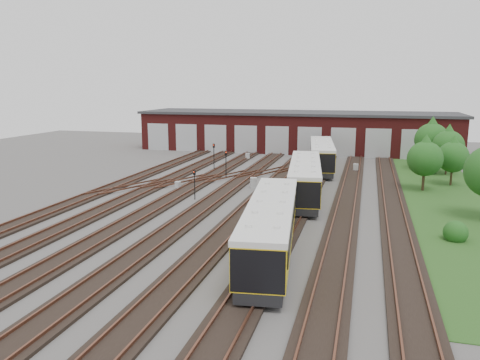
# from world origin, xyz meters

# --- Properties ---
(ground) EXTENTS (120.00, 120.00, 0.00)m
(ground) POSITION_xyz_m (0.00, 0.00, 0.00)
(ground) COLOR #4B4846
(ground) RESTS_ON ground
(track_network) EXTENTS (30.40, 70.00, 0.33)m
(track_network) POSITION_xyz_m (-0.17, 0.59, 0.11)
(track_network) COLOR black
(track_network) RESTS_ON ground
(maintenance_shed) EXTENTS (51.00, 12.50, 6.35)m
(maintenance_shed) POSITION_xyz_m (-0.01, 39.97, 3.20)
(maintenance_shed) COLOR #581616
(maintenance_shed) RESTS_ON ground
(grass_verge) EXTENTS (8.00, 55.00, 0.05)m
(grass_verge) POSITION_xyz_m (19.00, 10.00, 0.03)
(grass_verge) COLOR #214517
(grass_verge) RESTS_ON ground
(metro_train) EXTENTS (4.59, 47.48, 3.15)m
(metro_train) POSITION_xyz_m (6.00, 6.41, 1.94)
(metro_train) COLOR black
(metro_train) RESTS_ON ground
(signal_mast_0) EXTENTS (0.25, 0.24, 2.79)m
(signal_mast_0) POSITION_xyz_m (-3.87, 3.12, 1.78)
(signal_mast_0) COLOR black
(signal_mast_0) RESTS_ON ground
(signal_mast_1) EXTENTS (0.26, 0.24, 3.35)m
(signal_mast_1) POSITION_xyz_m (-7.13, 18.59, 2.13)
(signal_mast_1) COLOR black
(signal_mast_1) RESTS_ON ground
(signal_mast_2) EXTENTS (0.31, 0.29, 3.20)m
(signal_mast_2) POSITION_xyz_m (-4.08, 13.83, 2.06)
(signal_mast_2) COLOR black
(signal_mast_2) RESTS_ON ground
(signal_mast_3) EXTENTS (0.25, 0.23, 3.19)m
(signal_mast_3) POSITION_xyz_m (6.17, 17.93, 2.03)
(signal_mast_3) COLOR black
(signal_mast_3) RESTS_ON ground
(relay_cabinet_0) EXTENTS (0.61, 0.56, 0.86)m
(relay_cabinet_0) POSITION_xyz_m (-7.08, 6.69, 0.43)
(relay_cabinet_0) COLOR #A9ABAE
(relay_cabinet_0) RESTS_ON ground
(relay_cabinet_1) EXTENTS (0.61, 0.52, 0.94)m
(relay_cabinet_1) POSITION_xyz_m (-5.12, 27.92, 0.47)
(relay_cabinet_1) COLOR #A9ABAE
(relay_cabinet_1) RESTS_ON ground
(relay_cabinet_2) EXTENTS (0.82, 0.76, 1.12)m
(relay_cabinet_2) POSITION_xyz_m (0.26, 9.49, 0.56)
(relay_cabinet_2) COLOR #A9ABAE
(relay_cabinet_2) RESTS_ON ground
(relay_cabinet_3) EXTENTS (0.80, 0.72, 1.15)m
(relay_cabinet_3) POSITION_xyz_m (5.74, 23.43, 0.57)
(relay_cabinet_3) COLOR #A9ABAE
(relay_cabinet_3) RESTS_ON ground
(relay_cabinet_4) EXTENTS (0.61, 0.52, 0.97)m
(relay_cabinet_4) POSITION_xyz_m (10.28, 22.24, 0.48)
(relay_cabinet_4) COLOR #A9ABAE
(relay_cabinet_4) RESTS_ON ground
(tree_0) EXTENTS (4.12, 4.12, 6.83)m
(tree_0) POSITION_xyz_m (19.25, 25.68, 4.39)
(tree_0) COLOR #362818
(tree_0) RESTS_ON ground
(tree_1) EXTENTS (3.27, 3.27, 5.42)m
(tree_1) POSITION_xyz_m (20.36, 16.30, 3.48)
(tree_1) COLOR #362818
(tree_1) RESTS_ON ground
(tree_2) EXTENTS (3.70, 3.70, 6.13)m
(tree_2) POSITION_xyz_m (20.78, 22.76, 3.94)
(tree_2) COLOR #362818
(tree_2) RESTS_ON ground
(tree_3) EXTENTS (3.51, 3.51, 5.81)m
(tree_3) POSITION_xyz_m (17.19, 12.79, 3.73)
(tree_3) COLOR #362818
(tree_3) RESTS_ON ground
(bush_0) EXTENTS (1.65, 1.65, 1.65)m
(bush_0) POSITION_xyz_m (17.71, -3.28, 0.83)
(bush_0) COLOR #164E16
(bush_0) RESTS_ON ground
(bush_1) EXTENTS (1.62, 1.62, 1.62)m
(bush_1) POSITION_xyz_m (18.80, 22.56, 0.81)
(bush_1) COLOR #164E16
(bush_1) RESTS_ON ground
(bush_2) EXTENTS (1.22, 1.22, 1.22)m
(bush_2) POSITION_xyz_m (20.47, 28.69, 0.61)
(bush_2) COLOR #164E16
(bush_2) RESTS_ON ground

